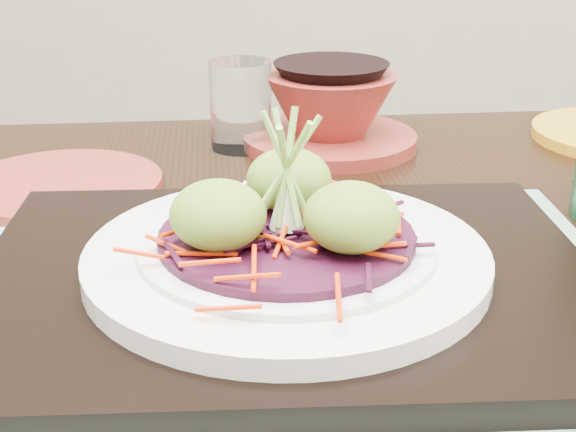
{
  "coord_description": "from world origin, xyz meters",
  "views": [
    {
      "loc": [
        0.09,
        -0.46,
        1.01
      ],
      "look_at": [
        0.07,
        0.02,
        0.81
      ],
      "focal_mm": 50.0,
      "sensor_mm": 36.0,
      "label": 1
    }
  ],
  "objects_px": {
    "terracotta_side_plate": "(61,186)",
    "water_glass": "(241,105)",
    "dining_table": "(294,396)",
    "white_plate": "(287,256)",
    "serving_tray": "(287,280)",
    "terracotta_bowl_set": "(330,114)"
  },
  "relations": [
    {
      "from": "dining_table",
      "to": "white_plate",
      "type": "xyz_separation_m",
      "value": [
        -0.0,
        -0.03,
        0.13
      ]
    },
    {
      "from": "dining_table",
      "to": "terracotta_side_plate",
      "type": "distance_m",
      "value": 0.28
    },
    {
      "from": "water_glass",
      "to": "white_plate",
      "type": "bearing_deg",
      "value": -79.3
    },
    {
      "from": "water_glass",
      "to": "terracotta_bowl_set",
      "type": "distance_m",
      "value": 0.09
    },
    {
      "from": "dining_table",
      "to": "terracotta_side_plate",
      "type": "height_order",
      "value": "terracotta_side_plate"
    },
    {
      "from": "dining_table",
      "to": "white_plate",
      "type": "relative_size",
      "value": 5.08
    },
    {
      "from": "terracotta_side_plate",
      "to": "water_glass",
      "type": "bearing_deg",
      "value": 43.56
    },
    {
      "from": "dining_table",
      "to": "terracotta_bowl_set",
      "type": "height_order",
      "value": "terracotta_bowl_set"
    },
    {
      "from": "dining_table",
      "to": "serving_tray",
      "type": "height_order",
      "value": "serving_tray"
    },
    {
      "from": "serving_tray",
      "to": "terracotta_side_plate",
      "type": "relative_size",
      "value": 2.27
    },
    {
      "from": "terracotta_side_plate",
      "to": "water_glass",
      "type": "distance_m",
      "value": 0.2
    },
    {
      "from": "white_plate",
      "to": "terracotta_side_plate",
      "type": "distance_m",
      "value": 0.28
    },
    {
      "from": "terracotta_side_plate",
      "to": "terracotta_bowl_set",
      "type": "distance_m",
      "value": 0.28
    },
    {
      "from": "terracotta_bowl_set",
      "to": "white_plate",
      "type": "bearing_deg",
      "value": -95.1
    },
    {
      "from": "water_glass",
      "to": "dining_table",
      "type": "bearing_deg",
      "value": -77.46
    },
    {
      "from": "serving_tray",
      "to": "white_plate",
      "type": "height_order",
      "value": "white_plate"
    },
    {
      "from": "terracotta_bowl_set",
      "to": "terracotta_side_plate",
      "type": "bearing_deg",
      "value": -148.07
    },
    {
      "from": "dining_table",
      "to": "serving_tray",
      "type": "xyz_separation_m",
      "value": [
        -0.0,
        -0.03,
        0.11
      ]
    },
    {
      "from": "white_plate",
      "to": "serving_tray",
      "type": "bearing_deg",
      "value": 180.0
    },
    {
      "from": "dining_table",
      "to": "water_glass",
      "type": "relative_size",
      "value": 14.76
    },
    {
      "from": "serving_tray",
      "to": "terracotta_side_plate",
      "type": "height_order",
      "value": "serving_tray"
    },
    {
      "from": "dining_table",
      "to": "water_glass",
      "type": "xyz_separation_m",
      "value": [
        -0.06,
        0.29,
        0.14
      ]
    }
  ]
}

